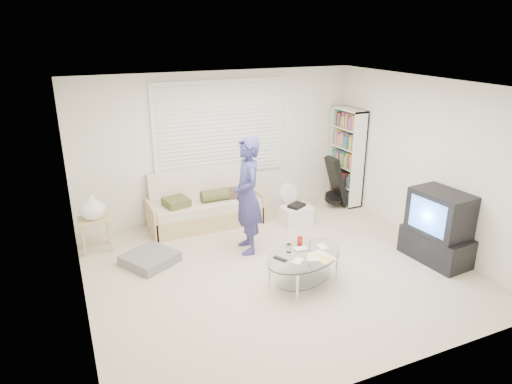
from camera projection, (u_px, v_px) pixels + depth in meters
name	position (u px, v px, depth m)	size (l,w,h in m)	color
ground	(276.00, 268.00, 6.36)	(5.00, 5.00, 0.00)	beige
room_shell	(263.00, 147.00, 6.21)	(5.02, 4.52, 2.51)	silver
window_blinds	(220.00, 128.00, 7.72)	(2.32, 0.08, 1.62)	silver
futon_sofa	(205.00, 207.00, 7.70)	(1.88, 0.76, 0.92)	tan
grey_floor_pillow	(150.00, 259.00, 6.47)	(0.64, 0.64, 0.14)	slate
side_table	(93.00, 209.00, 6.65)	(0.46, 0.37, 0.91)	tan
bookshelf	(346.00, 157.00, 8.47)	(0.28, 0.75, 1.79)	white
guitar_case	(336.00, 185.00, 8.38)	(0.40, 0.36, 0.94)	black
floor_fan	(288.00, 197.00, 8.01)	(0.38, 0.25, 0.61)	white
storage_bin	(296.00, 214.00, 7.77)	(0.51, 0.36, 0.35)	white
tv_unit	(438.00, 228.00, 6.43)	(0.60, 0.99, 1.04)	black
coffee_table	(304.00, 260.00, 5.85)	(1.36, 1.11, 0.56)	silver
standing_person	(247.00, 196.00, 6.59)	(0.64, 0.42, 1.74)	navy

